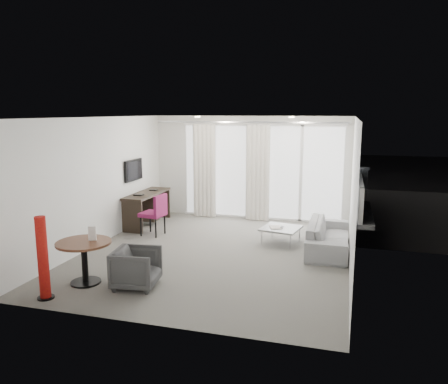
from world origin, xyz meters
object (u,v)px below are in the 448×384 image
(rattan_chair_a, at_px, (307,198))
(round_table, at_px, (85,262))
(rattan_chair_b, at_px, (334,193))
(desk, at_px, (147,209))
(tub_armchair, at_px, (136,268))
(red_lamp, at_px, (43,258))
(desk_chair, at_px, (153,215))
(sofa, at_px, (329,236))
(coffee_table, at_px, (281,235))

(rattan_chair_a, bearing_deg, round_table, -139.23)
(round_table, height_order, rattan_chair_b, rattan_chair_b)
(desk, height_order, tub_armchair, desk)
(desk, bearing_deg, red_lamp, -84.47)
(desk_chair, distance_m, rattan_chair_b, 5.71)
(desk, relative_size, rattan_chair_b, 2.29)
(red_lamp, bearing_deg, rattan_chair_b, 63.73)
(tub_armchair, bearing_deg, red_lamp, 117.01)
(sofa, bearing_deg, red_lamp, 131.64)
(desk_chair, xyz_separation_m, coffee_table, (2.83, 0.17, -0.30))
(desk, distance_m, sofa, 4.39)
(desk_chair, relative_size, red_lamp, 0.75)
(desk, xyz_separation_m, sofa, (4.31, -0.84, -0.10))
(desk, relative_size, sofa, 0.84)
(desk, relative_size, rattan_chair_a, 2.14)
(desk, distance_m, red_lamp, 4.33)
(round_table, distance_m, sofa, 4.60)
(round_table, height_order, red_lamp, red_lamp)
(sofa, relative_size, rattan_chair_b, 2.72)
(red_lamp, relative_size, sofa, 0.62)
(red_lamp, xyz_separation_m, rattan_chair_b, (3.85, 7.81, -0.25))
(round_table, relative_size, coffee_table, 1.16)
(desk, relative_size, desk_chair, 1.80)
(coffee_table, xyz_separation_m, rattan_chair_a, (0.26, 3.02, 0.22))
(rattan_chair_b, bearing_deg, sofa, -76.01)
(desk, distance_m, round_table, 3.69)
(rattan_chair_b, bearing_deg, desk_chair, -117.74)
(desk_chair, bearing_deg, desk, 129.85)
(desk, xyz_separation_m, rattan_chair_a, (3.60, 2.40, -0.00))
(rattan_chair_b, bearing_deg, coffee_table, -89.31)
(tub_armchair, distance_m, rattan_chair_b, 7.58)
(red_lamp, bearing_deg, round_table, 70.64)
(red_lamp, bearing_deg, sofa, 41.64)
(tub_armchair, height_order, sofa, tub_armchair)
(desk_chair, height_order, tub_armchair, desk_chair)
(tub_armchair, distance_m, coffee_table, 3.45)
(round_table, xyz_separation_m, tub_armchair, (0.86, 0.09, -0.04))
(desk, height_order, round_table, desk)
(desk_chair, xyz_separation_m, sofa, (3.80, -0.05, -0.17))
(round_table, bearing_deg, rattan_chair_a, 63.98)
(round_table, height_order, coffee_table, round_table)
(red_lamp, xyz_separation_m, rattan_chair_a, (3.18, 6.70, -0.23))
(coffee_table, bearing_deg, tub_armchair, -121.94)
(red_lamp, bearing_deg, desk_chair, 88.49)
(round_table, height_order, tub_armchair, round_table)
(coffee_table, height_order, rattan_chair_b, rattan_chair_b)
(desk_chair, xyz_separation_m, rattan_chair_b, (3.76, 4.30, -0.10))
(red_lamp, height_order, tub_armchair, red_lamp)
(desk, relative_size, round_table, 1.94)
(desk_chair, distance_m, red_lamp, 3.52)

